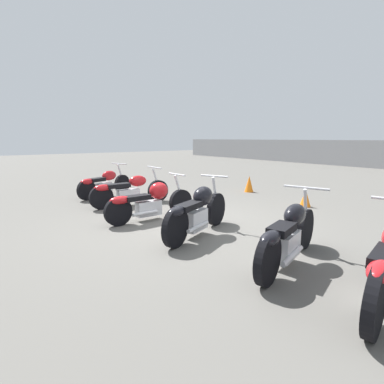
% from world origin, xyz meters
% --- Properties ---
extents(ground_plane, '(60.00, 60.00, 0.00)m').
position_xyz_m(ground_plane, '(0.00, 0.00, 0.00)').
color(ground_plane, '#5B5954').
extents(motorcycle_slot_0, '(0.89, 1.84, 0.94)m').
position_xyz_m(motorcycle_slot_0, '(-3.82, -0.32, 0.39)').
color(motorcycle_slot_0, black).
rests_on(motorcycle_slot_0, ground_plane).
extents(motorcycle_slot_1, '(0.73, 2.16, 0.95)m').
position_xyz_m(motorcycle_slot_1, '(-2.28, -0.25, 0.39)').
color(motorcycle_slot_1, black).
rests_on(motorcycle_slot_1, ground_plane).
extents(motorcycle_slot_2, '(0.60, 2.08, 0.94)m').
position_xyz_m(motorcycle_slot_2, '(-0.75, -0.49, 0.40)').
color(motorcycle_slot_2, black).
rests_on(motorcycle_slot_2, ground_plane).
extents(motorcycle_slot_3, '(0.96, 1.96, 1.01)m').
position_xyz_m(motorcycle_slot_3, '(0.65, -0.31, 0.45)').
color(motorcycle_slot_3, black).
rests_on(motorcycle_slot_3, ground_plane).
extents(motorcycle_slot_4, '(0.89, 2.06, 0.99)m').
position_xyz_m(motorcycle_slot_4, '(2.38, -0.09, 0.42)').
color(motorcycle_slot_4, black).
rests_on(motorcycle_slot_4, ground_plane).
extents(traffic_cone_near, '(0.28, 0.28, 0.43)m').
position_xyz_m(traffic_cone_near, '(0.48, 3.26, 0.22)').
color(traffic_cone_near, orange).
rests_on(traffic_cone_near, ground_plane).
extents(traffic_cone_far, '(0.28, 0.28, 0.51)m').
position_xyz_m(traffic_cone_far, '(-1.82, 3.69, 0.26)').
color(traffic_cone_far, orange).
rests_on(traffic_cone_far, ground_plane).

